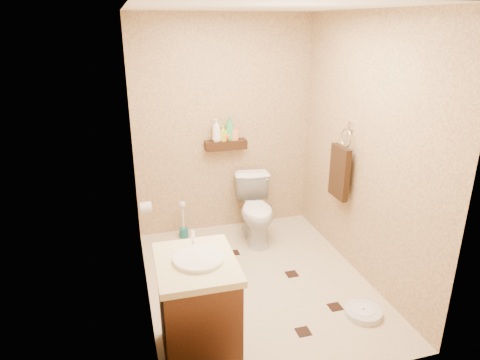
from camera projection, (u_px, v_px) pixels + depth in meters
name	position (u px, v px, depth m)	size (l,w,h in m)	color
ground	(257.00, 282.00, 4.02)	(2.50, 2.50, 0.00)	beige
wall_back	(224.00, 127.00, 4.73)	(2.00, 0.04, 2.40)	tan
wall_front	(327.00, 223.00, 2.48)	(2.00, 0.04, 2.40)	tan
wall_left	(138.00, 171.00, 3.35)	(0.04, 2.50, 2.40)	tan
wall_right	(364.00, 151.00, 3.86)	(0.04, 2.50, 2.40)	tan
ceiling	(262.00, 7.00, 3.19)	(2.00, 2.50, 0.02)	white
wall_shelf	(226.00, 145.00, 4.72)	(0.46, 0.14, 0.10)	#371D0F
floor_accents	(262.00, 285.00, 3.96)	(1.11, 1.44, 0.01)	black
toilet	(256.00, 210.00, 4.71)	(0.39, 0.69, 0.70)	white
vanity	(198.00, 309.00, 2.99)	(0.55, 0.66, 0.92)	brown
bathroom_scale	(363.00, 312.00, 3.55)	(0.34, 0.34, 0.06)	silver
toilet_brush	(183.00, 225.00, 4.80)	(0.10, 0.10, 0.44)	#196265
towel_ring	(340.00, 170.00, 4.15)	(0.12, 0.30, 0.76)	silver
toilet_paper	(146.00, 207.00, 4.16)	(0.12, 0.11, 0.12)	silver
bottle_a	(216.00, 130.00, 4.63)	(0.10, 0.10, 0.25)	white
bottle_b	(223.00, 133.00, 4.67)	(0.08, 0.08, 0.17)	yellow
bottle_c	(228.00, 134.00, 4.69)	(0.10, 0.10, 0.13)	#D75119
bottle_d	(230.00, 128.00, 4.67)	(0.10, 0.10, 0.26)	#3AAE5E
bottle_e	(234.00, 132.00, 4.70)	(0.08, 0.08, 0.18)	#FF7B54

